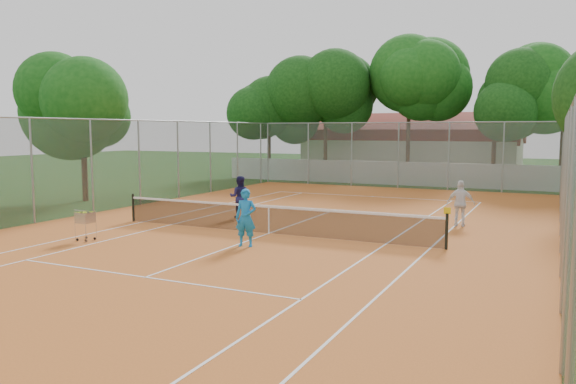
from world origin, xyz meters
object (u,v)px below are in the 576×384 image
at_px(tennis_net, 269,219).
at_px(ball_hopper, 86,225).
at_px(player_near, 246,218).
at_px(clubhouse, 412,147).
at_px(player_far_right, 461,203).
at_px(player_far_left, 240,197).

distance_m(tennis_net, ball_hopper, 5.95).
bearing_deg(player_near, tennis_net, 86.44).
relative_size(clubhouse, player_near, 9.31).
bearing_deg(clubhouse, player_near, -85.67).
bearing_deg(player_far_right, tennis_net, 30.33).
height_order(clubhouse, ball_hopper, clubhouse).
distance_m(clubhouse, player_far_right, 25.83).
relative_size(tennis_net, player_near, 6.74).
bearing_deg(player_far_right, clubhouse, -80.08).
distance_m(player_far_right, ball_hopper, 13.10).
xyz_separation_m(player_far_left, player_far_right, (8.38, 1.72, 0.01)).
relative_size(tennis_net, clubhouse, 0.72).
distance_m(player_far_left, ball_hopper, 6.62).
bearing_deg(player_far_left, player_far_right, 168.19).
height_order(tennis_net, ball_hopper, ball_hopper).
height_order(clubhouse, player_far_left, clubhouse).
height_order(player_near, player_far_left, player_near).
relative_size(player_near, ball_hopper, 1.73).
bearing_deg(player_near, clubhouse, 81.37).
height_order(tennis_net, player_far_left, player_far_left).
xyz_separation_m(clubhouse, player_far_left, (-0.73, -26.35, -1.34)).
distance_m(tennis_net, player_near, 2.27).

